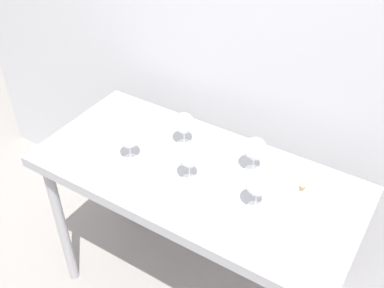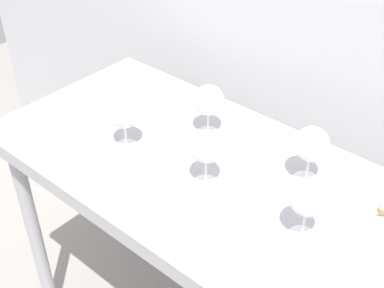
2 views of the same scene
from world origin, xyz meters
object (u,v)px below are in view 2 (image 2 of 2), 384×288
at_px(wine_glass_near_left, 124,114).
at_px(decanter_funnel, 378,226).
at_px(wine_glass_far_right, 311,145).
at_px(wine_glass_far_left, 209,101).
at_px(tasting_sheet_upper, 153,103).
at_px(wine_glass_near_right, 308,199).
at_px(wine_glass_near_center, 206,148).

height_order(wine_glass_near_left, decanter_funnel, wine_glass_near_left).
xyz_separation_m(wine_glass_far_right, decanter_funnel, (0.24, -0.09, -0.07)).
height_order(wine_glass_far_left, wine_glass_near_left, wine_glass_far_left).
bearing_deg(tasting_sheet_upper, wine_glass_far_left, -26.55).
xyz_separation_m(wine_glass_far_left, tasting_sheet_upper, (-0.25, 0.01, -0.11)).
bearing_deg(wine_glass_near_right, wine_glass_near_center, -179.35).
bearing_deg(decanter_funnel, wine_glass_near_center, -167.02).
bearing_deg(tasting_sheet_upper, wine_glass_near_center, -51.03).
bearing_deg(decanter_funnel, wine_glass_near_right, -144.98).
distance_m(wine_glass_near_right, wine_glass_near_left, 0.59).
distance_m(wine_glass_near_right, decanter_funnel, 0.18).
relative_size(wine_glass_near_left, tasting_sheet_upper, 0.63).
height_order(wine_glass_near_right, decanter_funnel, wine_glass_near_right).
distance_m(wine_glass_far_left, wine_glass_near_left, 0.25).
relative_size(wine_glass_near_right, decanter_funnel, 1.18).
xyz_separation_m(wine_glass_near_right, wine_glass_near_center, (-0.30, -0.00, 0.00)).
relative_size(wine_glass_far_right, wine_glass_near_center, 1.00).
bearing_deg(wine_glass_far_right, wine_glass_far_left, -180.00).
bearing_deg(wine_glass_far_left, wine_glass_near_right, -22.79).
relative_size(wine_glass_far_left, wine_glass_far_right, 0.97).
bearing_deg(wine_glass_near_right, decanter_funnel, 35.02).
bearing_deg(wine_glass_far_left, tasting_sheet_upper, 177.46).
xyz_separation_m(wine_glass_far_right, tasting_sheet_upper, (-0.59, 0.01, -0.12)).
bearing_deg(wine_glass_near_right, wine_glass_far_right, 118.33).
distance_m(wine_glass_far_left, wine_glass_near_center, 0.24).
xyz_separation_m(tasting_sheet_upper, decanter_funnel, (0.83, -0.10, 0.05)).
distance_m(wine_glass_near_center, wine_glass_near_left, 0.29).
xyz_separation_m(wine_glass_near_center, tasting_sheet_upper, (-0.40, 0.20, -0.12)).
xyz_separation_m(wine_glass_near_center, decanter_funnel, (0.44, 0.10, -0.07)).
distance_m(wine_glass_far_right, wine_glass_near_center, 0.27).
xyz_separation_m(wine_glass_near_left, decanter_funnel, (0.73, 0.12, -0.06)).
bearing_deg(wine_glass_near_right, tasting_sheet_upper, 164.02).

